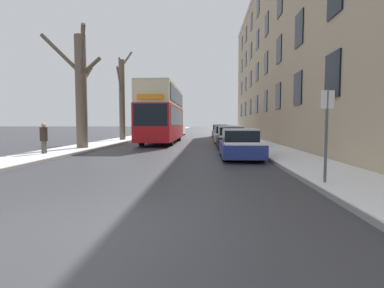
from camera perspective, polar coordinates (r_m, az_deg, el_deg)
name	(u,v)px	position (r m, az deg, el deg)	size (l,w,h in m)	color
ground_plane	(71,230)	(5.03, -22.03, -15.02)	(320.00, 320.00, 0.00)	#38383D
sidewalk_left	(166,131)	(57.87, -4.95, 2.39)	(2.41, 130.00, 0.16)	gray
sidewalk_right	(227,132)	(57.46, 6.73, 2.37)	(2.41, 130.00, 0.16)	gray
terrace_facade_right	(321,47)	(28.58, 23.30, 16.59)	(9.10, 47.10, 16.05)	tan
bare_tree_left_0	(81,88)	(19.30, -20.43, 10.03)	(3.27, 3.43, 6.89)	brown
bare_tree_left_1	(122,97)	(27.95, -13.18, 8.67)	(1.28, 3.68, 8.38)	brown
double_decker_bus	(163,112)	(24.89, -5.61, 6.11)	(2.50, 10.85, 4.54)	red
parked_car_0	(240,145)	(14.01, 9.12, -0.13)	(1.76, 4.27, 1.37)	navy
parked_car_1	(231,138)	(19.55, 7.36, 1.12)	(1.74, 4.22, 1.45)	black
parked_car_2	(226,135)	(24.76, 6.42, 1.70)	(1.87, 4.15, 1.45)	silver
parked_car_3	(222,133)	(30.85, 5.73, 2.12)	(1.73, 4.20, 1.42)	slate
parked_car_4	(220,131)	(36.34, 5.31, 2.45)	(1.90, 4.23, 1.51)	#9EA3AD
oncoming_van	(177,127)	(39.90, -2.91, 3.33)	(1.92, 5.19, 2.22)	white
pedestrian_left_sidewalk	(44,138)	(16.17, -26.38, 1.00)	(0.36, 0.36, 1.64)	#4C4742
street_sign_post	(326,132)	(8.03, 24.22, 2.13)	(0.32, 0.07, 2.44)	#4C4F54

